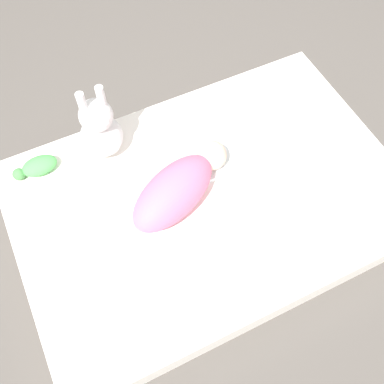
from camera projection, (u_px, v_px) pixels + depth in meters
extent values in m
plane|color=#514C47|center=(209.00, 208.00, 1.91)|extent=(12.00, 12.00, 0.00)
cube|color=white|center=(209.00, 201.00, 1.86)|extent=(1.55, 1.05, 0.13)
cube|color=white|center=(220.00, 159.00, 1.88)|extent=(0.24, 0.16, 0.02)
ellipsoid|color=pink|center=(173.00, 193.00, 1.71)|extent=(0.44, 0.34, 0.17)
sphere|color=beige|center=(212.00, 155.00, 1.80)|extent=(0.12, 0.12, 0.12)
cube|color=white|center=(309.00, 200.00, 1.72)|extent=(0.36, 0.29, 0.11)
sphere|color=white|center=(102.00, 136.00, 1.84)|extent=(0.17, 0.17, 0.17)
sphere|color=white|center=(96.00, 115.00, 1.73)|extent=(0.13, 0.13, 0.13)
cylinder|color=white|center=(101.00, 97.00, 1.66)|extent=(0.03, 0.03, 0.10)
cylinder|color=white|center=(82.00, 103.00, 1.64)|extent=(0.03, 0.03, 0.10)
ellipsoid|color=#51B756|center=(40.00, 166.00, 1.83)|extent=(0.14, 0.09, 0.06)
sphere|color=#4C934C|center=(19.00, 174.00, 1.82)|extent=(0.05, 0.05, 0.05)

